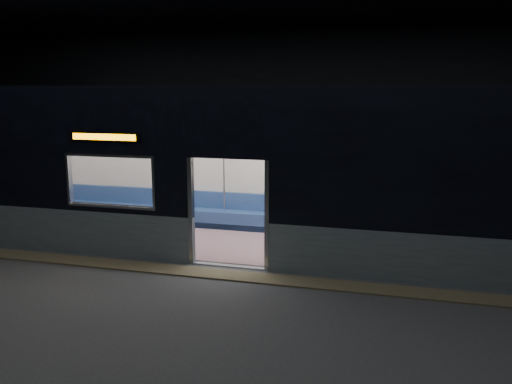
% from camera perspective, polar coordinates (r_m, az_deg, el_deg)
% --- Properties ---
extents(station_floor, '(24.00, 14.00, 0.01)m').
position_cam_1_polar(station_floor, '(9.38, -4.87, -9.85)').
color(station_floor, '#47494C').
rests_on(station_floor, ground).
extents(station_envelope, '(24.00, 14.00, 5.00)m').
position_cam_1_polar(station_envelope, '(8.77, -5.28, 13.16)').
color(station_envelope, black).
rests_on(station_envelope, station_floor).
extents(tactile_strip, '(22.80, 0.50, 0.03)m').
position_cam_1_polar(tactile_strip, '(9.86, -3.77, -8.65)').
color(tactile_strip, '#8C7F59').
rests_on(tactile_strip, station_floor).
extents(metro_car, '(18.00, 3.04, 3.35)m').
position_cam_1_polar(metro_car, '(11.28, -0.60, 3.47)').
color(metro_car, '#8DA1A8').
rests_on(metro_car, station_floor).
extents(passenger, '(0.42, 0.69, 1.35)m').
position_cam_1_polar(passenger, '(12.06, 18.39, -1.71)').
color(passenger, black).
rests_on(passenger, metro_car).
extents(handbag, '(0.31, 0.28, 0.14)m').
position_cam_1_polar(handbag, '(11.87, 18.33, -2.47)').
color(handbag, black).
rests_on(handbag, passenger).
extents(transit_map, '(0.89, 0.03, 0.58)m').
position_cam_1_polar(transit_map, '(12.37, 24.11, 1.28)').
color(transit_map, white).
rests_on(transit_map, metro_car).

